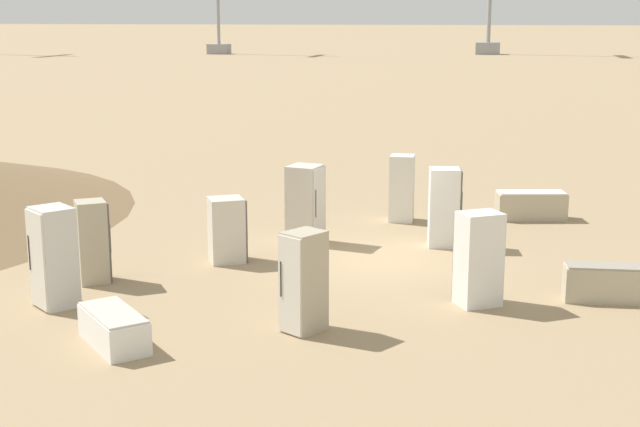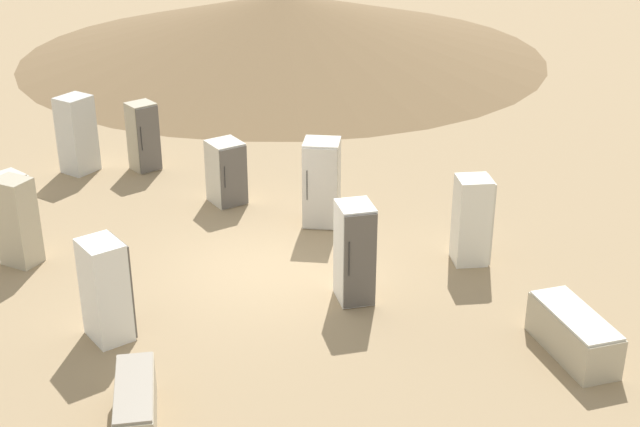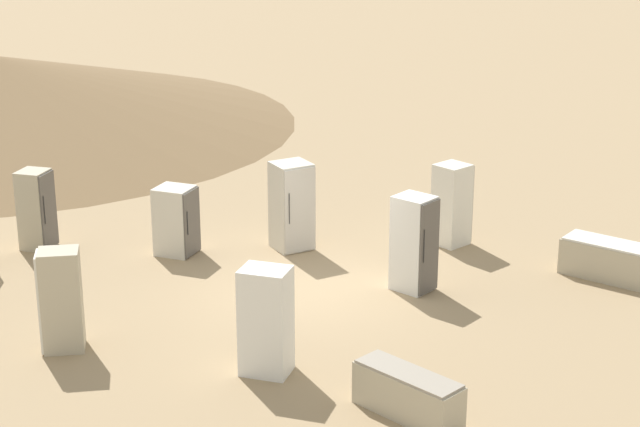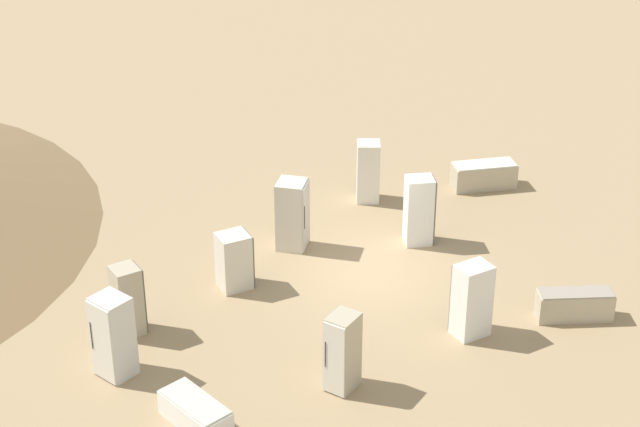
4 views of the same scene
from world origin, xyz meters
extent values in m
plane|color=#9E8460|center=(0.00, 0.00, 0.00)|extent=(1000.00, 1000.00, 0.00)
cube|color=beige|center=(1.41, 2.06, 0.95)|extent=(0.89, 0.86, 1.91)
cube|color=#BCB7AD|center=(1.34, 1.69, 0.95)|extent=(0.73, 0.19, 1.83)
cylinder|color=#2D2D2D|center=(1.07, 1.71, 1.05)|extent=(0.02, 0.02, 0.67)
cube|color=silver|center=(4.19, 0.00, 0.90)|extent=(0.66, 0.65, 1.80)
cube|color=beige|center=(4.53, 0.01, 0.90)|extent=(0.05, 0.61, 1.73)
cylinder|color=#2D2D2D|center=(4.57, -0.22, 0.99)|extent=(0.02, 0.02, 0.63)
cube|color=white|center=(-2.64, -2.24, 0.91)|extent=(0.93, 0.98, 1.81)
cube|color=#56514C|center=(-2.36, -2.07, 0.91)|extent=(0.43, 0.66, 1.74)
cylinder|color=#2D2D2D|center=(-2.19, -2.28, 1.00)|extent=(0.02, 0.02, 0.64)
cube|color=#B2A88E|center=(5.10, -3.44, 0.36)|extent=(1.09, 1.97, 0.73)
cube|color=silver|center=(5.10, -3.44, 0.75)|extent=(1.04, 1.89, 0.04)
cube|color=#B2A88E|center=(-4.72, 0.71, 0.90)|extent=(0.86, 0.83, 1.80)
cube|color=silver|center=(-5.02, 0.90, 0.90)|extent=(0.31, 0.47, 1.73)
cylinder|color=#2D2D2D|center=(-4.94, 1.08, 0.99)|extent=(0.02, 0.02, 0.63)
cube|color=beige|center=(-0.66, 3.41, 0.73)|extent=(0.97, 0.99, 1.47)
cube|color=#56514C|center=(-0.48, 3.06, 0.73)|extent=(0.61, 0.35, 1.41)
cylinder|color=#2D2D2D|center=(-0.68, 2.92, 0.81)|extent=(0.02, 0.02, 0.51)
cube|color=white|center=(1.71, -1.29, 0.95)|extent=(0.72, 0.79, 1.90)
cube|color=#56514C|center=(1.77, -1.65, 0.95)|extent=(0.59, 0.13, 1.82)
cylinder|color=#2D2D2D|center=(1.56, -1.72, 1.04)|extent=(0.02, 0.02, 0.66)
cube|color=#B2A88E|center=(-1.92, -4.77, 0.34)|extent=(0.70, 1.82, 0.69)
cube|color=gray|center=(-1.92, -4.77, 0.71)|extent=(0.67, 1.75, 0.04)
cube|color=#B2A88E|center=(-2.73, 5.66, 0.86)|extent=(0.84, 0.83, 1.73)
cube|color=#56514C|center=(-2.56, 5.40, 0.86)|extent=(0.52, 0.36, 1.66)
cylinder|color=#2D2D2D|center=(-2.72, 5.25, 0.95)|extent=(0.02, 0.02, 0.60)
camera|label=1|loc=(-19.28, -2.53, 5.45)|focal=50.00mm
camera|label=2|loc=(-0.18, -15.59, 8.29)|focal=50.00mm
camera|label=3|loc=(-12.29, -14.78, 8.00)|focal=60.00mm
camera|label=4|loc=(-23.38, 0.82, 13.98)|focal=60.00mm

